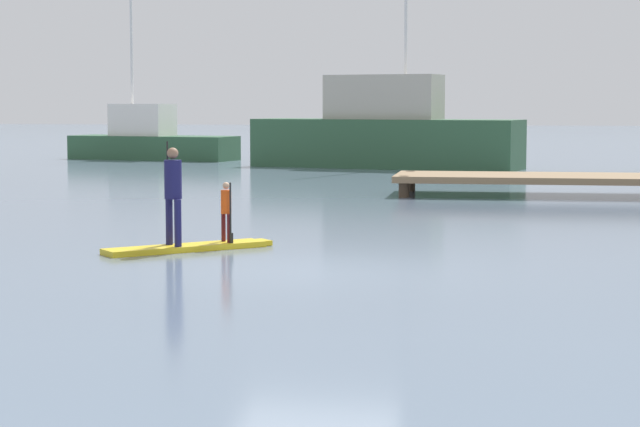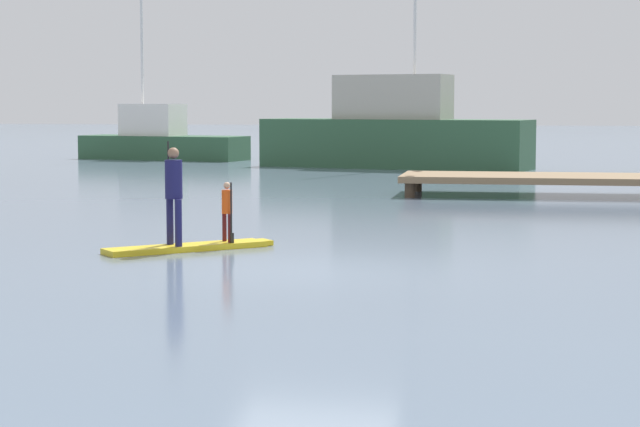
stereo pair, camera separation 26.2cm
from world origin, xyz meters
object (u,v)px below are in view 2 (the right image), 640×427
(paddler_adult, at_px, (174,189))
(paddler_child_solo, at_px, (227,209))
(paddleboard_near, at_px, (190,247))
(fishing_boat_white_large, at_px, (394,134))
(motor_boat_small_navy, at_px, (161,140))

(paddler_adult, relative_size, paddler_child_solo, 1.68)
(paddleboard_near, bearing_deg, fishing_boat_white_large, 88.39)
(paddler_adult, xyz_separation_m, fishing_boat_white_large, (0.97, 26.79, 0.28))
(paddler_child_solo, bearing_deg, fishing_boat_white_large, 89.58)
(paddler_adult, distance_m, fishing_boat_white_large, 26.81)
(paddleboard_near, height_order, paddler_child_solo, paddler_child_solo)
(paddleboard_near, bearing_deg, paddler_child_solo, 39.91)
(paddleboard_near, height_order, fishing_boat_white_large, fishing_boat_white_large)
(paddleboard_near, relative_size, paddler_child_solo, 2.49)
(paddler_adult, bearing_deg, fishing_boat_white_large, 87.92)
(paddleboard_near, relative_size, fishing_boat_white_large, 0.24)
(paddler_adult, bearing_deg, motor_boat_small_navy, 107.81)
(paddler_adult, distance_m, motor_boat_small_navy, 33.52)
(paddler_child_solo, relative_size, fishing_boat_white_large, 0.10)
(paddleboard_near, bearing_deg, paddler_adult, -140.28)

